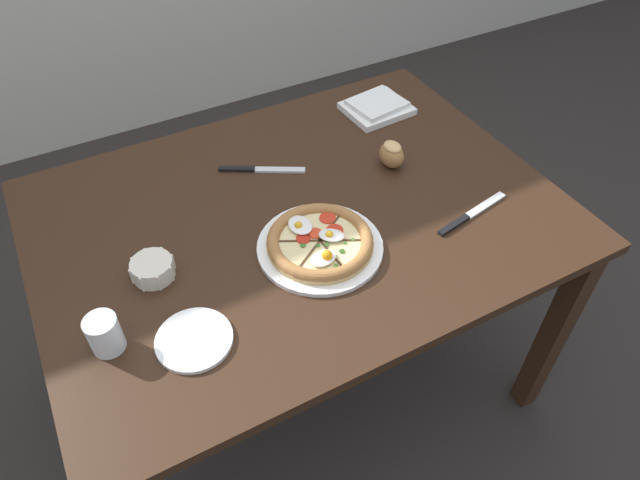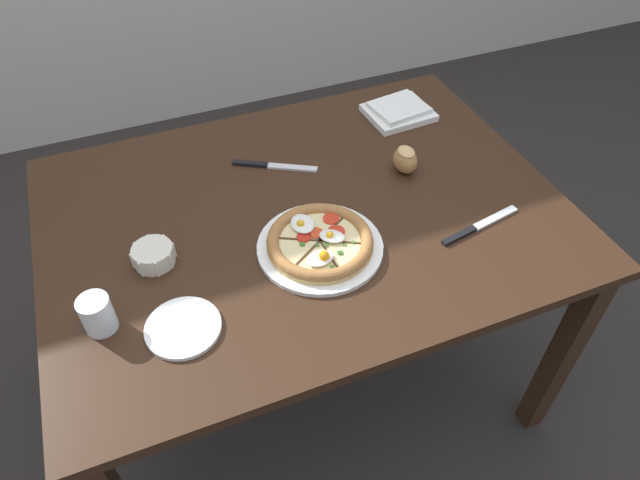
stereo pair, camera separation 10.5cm
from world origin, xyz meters
name	(u,v)px [view 1 (the left image)]	position (x,y,z in m)	size (l,w,h in m)	color
ground_plane	(304,372)	(0.00, 0.00, 0.00)	(12.00, 12.00, 0.00)	#2D2826
dining_table	(300,238)	(0.00, 0.00, 0.66)	(1.31, 0.97, 0.76)	#331E11
pizza	(320,243)	(-0.01, -0.14, 0.78)	(0.30, 0.30, 0.05)	white
ramekin_bowl	(153,269)	(-0.39, -0.04, 0.78)	(0.10, 0.10, 0.05)	silver
napkin_folded	(377,107)	(0.42, 0.30, 0.77)	(0.20, 0.17, 0.04)	white
bread_piece_near	(392,154)	(0.31, 0.05, 0.79)	(0.06, 0.08, 0.07)	#A3703D
knife_main	(261,170)	(-0.02, 0.20, 0.76)	(0.22, 0.13, 0.01)	silver
knife_spare	(472,214)	(0.38, -0.22, 0.76)	(0.24, 0.06, 0.01)	silver
water_glass	(105,336)	(-0.52, -0.18, 0.79)	(0.07, 0.07, 0.08)	white
side_saucer	(194,340)	(-0.37, -0.25, 0.76)	(0.16, 0.16, 0.01)	white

